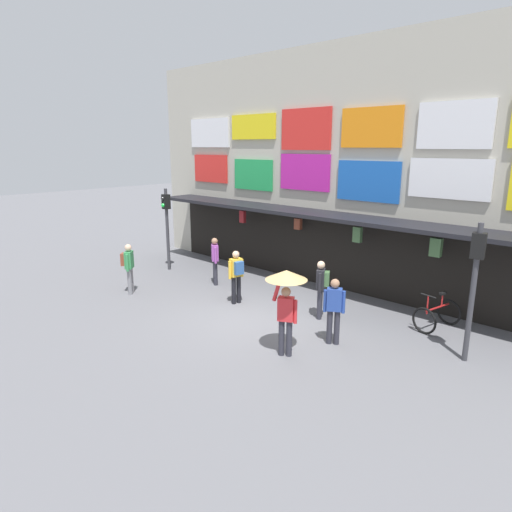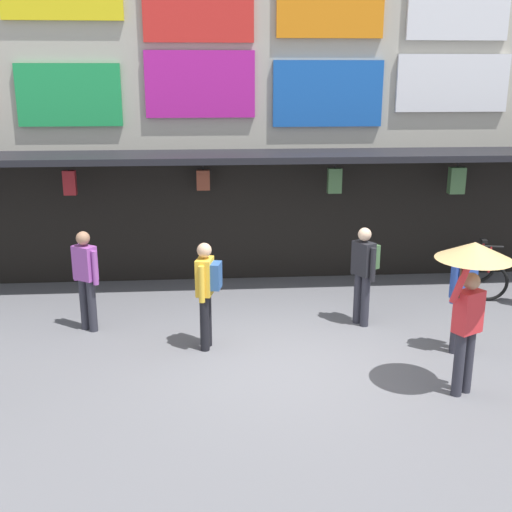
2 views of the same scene
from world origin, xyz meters
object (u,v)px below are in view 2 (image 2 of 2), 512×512
object	(u,v)px
pedestrian_in_red	(207,288)
pedestrian_in_blue	(364,268)
pedestrian_in_yellow	(463,293)
pedestrian_with_umbrella	(472,276)
bicycle_parked	(483,272)
pedestrian_in_green	(86,275)

from	to	relation	value
pedestrian_in_red	pedestrian_in_blue	world-z (taller)	same
pedestrian_in_yellow	pedestrian_with_umbrella	size ratio (longest dim) A/B	0.81
pedestrian_with_umbrella	pedestrian_in_red	bearing A→B (deg)	153.01
bicycle_parked	pedestrian_in_blue	bearing A→B (deg)	-151.59
bicycle_parked	pedestrian_with_umbrella	distance (m)	4.60
pedestrian_in_yellow	pedestrian_in_blue	world-z (taller)	same
pedestrian_in_yellow	pedestrian_with_umbrella	bearing A→B (deg)	-109.59
pedestrian_in_yellow	pedestrian_with_umbrella	world-z (taller)	pedestrian_with_umbrella
pedestrian_in_red	pedestrian_in_green	size ratio (longest dim) A/B	1.00
bicycle_parked	pedestrian_in_yellow	bearing A→B (deg)	-119.64
bicycle_parked	pedestrian_in_blue	world-z (taller)	pedestrian_in_blue
pedestrian_in_blue	pedestrian_in_green	size ratio (longest dim) A/B	1.00
bicycle_parked	pedestrian_in_blue	xyz separation A→B (m)	(-2.72, -1.47, 0.59)
pedestrian_in_red	pedestrian_in_yellow	bearing A→B (deg)	-6.13
bicycle_parked	pedestrian_with_umbrella	size ratio (longest dim) A/B	0.62
pedestrian_in_blue	pedestrian_in_green	bearing A→B (deg)	178.98
bicycle_parked	pedestrian_in_blue	distance (m)	3.15
pedestrian_in_green	bicycle_parked	bearing A→B (deg)	10.83
pedestrian_in_blue	bicycle_parked	bearing A→B (deg)	28.41
pedestrian_in_blue	pedestrian_with_umbrella	bearing A→B (deg)	-73.32
pedestrian_in_red	pedestrian_in_blue	xyz separation A→B (m)	(2.60, 0.78, 0.00)
pedestrian_in_red	pedestrian_with_umbrella	bearing A→B (deg)	-26.99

